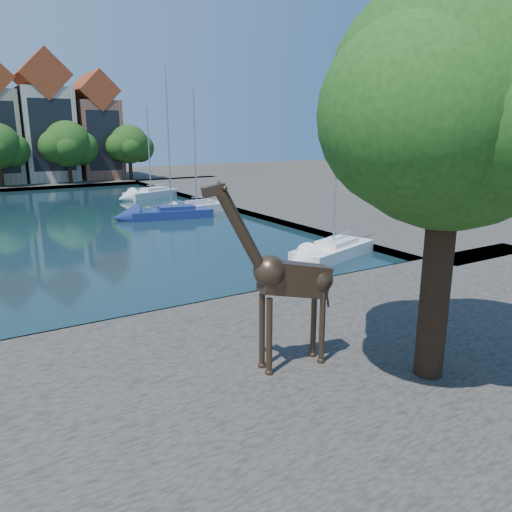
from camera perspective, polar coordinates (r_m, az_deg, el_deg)
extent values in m
plane|color=#38332B|center=(19.28, -18.94, -8.71)|extent=(160.00, 160.00, 0.00)
cube|color=black|center=(42.28, -26.33, 2.96)|extent=(38.00, 50.00, 0.08)
cube|color=#4D4843|center=(13.12, -11.72, -18.47)|extent=(50.00, 14.00, 0.50)
cube|color=#4D4843|center=(50.83, 2.94, 6.35)|extent=(14.00, 52.00, 0.50)
cylinder|color=#332114|center=(14.46, 19.88, -2.78)|extent=(0.80, 0.80, 5.50)
sphere|color=#1C4513|center=(13.90, 21.57, 15.97)|extent=(6.40, 6.40, 6.40)
sphere|color=#1C4513|center=(15.62, 24.84, 13.01)|extent=(4.80, 4.80, 4.80)
sphere|color=#1C4513|center=(12.28, 17.79, 15.11)|extent=(4.48, 4.48, 4.48)
cube|color=beige|center=(74.48, -22.83, 12.64)|extent=(6.37, 9.00, 12.00)
cube|color=brown|center=(74.77, -23.41, 18.32)|extent=(6.43, 9.18, 6.43)
cube|color=black|center=(70.06, -22.23, 12.66)|extent=(5.20, 0.05, 9.00)
cube|color=brown|center=(75.81, -17.83, 12.51)|extent=(5.39, 9.00, 10.50)
cube|color=brown|center=(75.95, -18.21, 17.37)|extent=(5.44, 9.18, 5.44)
cube|color=black|center=(71.47, -16.93, 12.50)|extent=(4.40, 0.05, 7.88)
cylinder|color=#332114|center=(68.43, -27.13, 8.43)|extent=(0.50, 0.50, 3.20)
sphere|color=#203F12|center=(68.72, -26.05, 10.82)|extent=(4.05, 4.05, 4.05)
cylinder|color=#332114|center=(69.52, -20.51, 9.16)|extent=(0.50, 0.50, 3.20)
sphere|color=#203F12|center=(69.35, -20.75, 11.91)|extent=(5.80, 5.80, 5.80)
sphere|color=#203F12|center=(70.02, -19.34, 11.56)|extent=(4.35, 4.35, 4.35)
sphere|color=#203F12|center=(68.68, -21.99, 11.54)|extent=(4.06, 4.06, 4.06)
cylinder|color=#332114|center=(71.51, -14.15, 9.75)|extent=(0.50, 0.50, 3.20)
sphere|color=#203F12|center=(71.35, -14.30, 12.27)|extent=(5.20, 5.20, 5.20)
sphere|color=#203F12|center=(72.13, -13.15, 11.95)|extent=(3.90, 3.90, 3.90)
sphere|color=#203F12|center=(70.55, -15.32, 11.98)|extent=(3.64, 3.64, 3.64)
cylinder|color=#3E2D1F|center=(14.15, 1.53, -9.22)|extent=(0.17, 0.17, 2.27)
cylinder|color=#3E2D1F|center=(14.55, 0.69, -8.54)|extent=(0.17, 0.17, 2.27)
cylinder|color=#3E2D1F|center=(14.95, 7.56, -8.03)|extent=(0.17, 0.17, 2.27)
cylinder|color=#3E2D1F|center=(15.32, 6.60, -7.43)|extent=(0.17, 0.17, 2.27)
cube|color=#3E2D1F|center=(14.23, 4.47, -2.62)|extent=(2.26, 0.85, 1.33)
cylinder|color=#3E2D1F|center=(13.17, -1.55, 2.68)|extent=(1.48, 0.49, 2.35)
cube|color=#3E2D1F|center=(12.70, -4.84, 7.48)|extent=(0.65, 0.27, 0.36)
cube|color=white|center=(29.11, 8.81, 0.72)|extent=(6.24, 3.76, 0.89)
cube|color=white|center=(29.04, 8.84, 1.29)|extent=(2.90, 2.16, 0.49)
cylinder|color=#B2B2B7|center=(28.34, 9.26, 11.84)|extent=(0.12, 0.12, 10.75)
cube|color=navy|center=(42.26, -9.64, 4.93)|extent=(6.93, 3.48, 0.91)
cube|color=navy|center=(42.22, -9.65, 5.34)|extent=(3.14, 2.12, 0.51)
cylinder|color=#B2B2B7|center=(41.73, -9.98, 12.94)|extent=(0.12, 0.12, 11.28)
cube|color=beige|center=(44.77, -6.78, 5.57)|extent=(5.44, 2.19, 0.94)
cube|color=beige|center=(44.72, -6.79, 5.97)|extent=(2.41, 1.45, 0.52)
cylinder|color=#B2B2B7|center=(44.29, -6.98, 12.14)|extent=(0.12, 0.12, 9.73)
cube|color=silver|center=(55.48, -11.90, 7.05)|extent=(6.35, 4.09, 0.94)
cube|color=silver|center=(55.44, -11.92, 7.37)|extent=(2.97, 2.31, 0.52)
cylinder|color=#B2B2B7|center=(55.11, -12.15, 11.79)|extent=(0.13, 0.13, 8.66)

